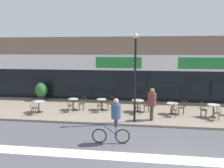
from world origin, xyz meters
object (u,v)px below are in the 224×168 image
Objects in this scene: bistro_table_3 at (138,103)px; pedestrian_far_end at (152,101)px; cafe_chair_0_near at (34,107)px; cafe_chair_2_side at (111,103)px; cafe_chair_2_near at (100,105)px; cafe_chair_4_side at (183,106)px; cafe_chair_1_side at (82,102)px; cafe_chair_5_near at (217,112)px; bistro_table_5 at (213,108)px; lamp_post at (135,72)px; bistro_table_4 at (172,106)px; cafe_chair_3_near at (138,106)px; cafe_chair_5_side at (202,109)px; planter_pot at (41,91)px; bistro_table_0 at (39,104)px; bistro_table_2 at (102,102)px; cyclist_1 at (115,118)px; cafe_chair_4_near at (174,109)px; cafe_chair_3_side at (148,104)px; cafe_chair_1_near at (70,105)px; bistro_table_1 at (73,102)px.

pedestrian_far_end is (0.80, -1.62, 0.55)m from bistro_table_3.
cafe_chair_0_near and cafe_chair_2_side have the same top height.
cafe_chair_4_side is (5.17, 0.22, 0.00)m from cafe_chair_2_near.
cafe_chair_1_side and cafe_chair_5_near have the same top height.
lamp_post reaches higher than bistro_table_5.
cafe_chair_2_side is (-1.79, 0.15, -0.03)m from bistro_table_3.
cafe_chair_3_near is at bearing -169.90° from bistro_table_4.
cafe_chair_2_near is 6.25m from cafe_chair_5_side.
bistro_table_4 is 0.38× the size of pedestrian_far_end.
cafe_chair_5_side is (5.63, -0.77, 0.00)m from cafe_chair_2_side.
planter_pot is 9.32m from pedestrian_far_end.
bistro_table_5 reaches higher than bistro_table_0.
bistro_table_2 is at bearing -175.99° from cafe_chair_1_side.
cafe_chair_0_near is at bearing -35.12° from cyclist_1.
cafe_chair_0_near is at bearing 22.67° from cafe_chair_1_side.
cafe_chair_5_side is at bearing 1.86° from bistro_table_0.
lamp_post is (-4.63, -1.37, 2.26)m from bistro_table_5.
cafe_chair_4_near is 3.44m from lamp_post.
cafe_chair_3_side is 1.75m from cafe_chair_4_near.
bistro_table_2 is at bearing -5.41° from cafe_chair_2_near.
cafe_chair_1_side is 1.32m from cafe_chair_2_near.
bistro_table_0 is 1.01× the size of bistro_table_3.
cafe_chair_1_near and cafe_chair_5_side have the same top height.
bistro_table_3 is at bearing -16.68° from planter_pot.
cafe_chair_2_near is 0.19× the size of lamp_post.
lamp_post reaches higher than bistro_table_3.
planter_pot is at bearing 44.90° from cafe_chair_1_near.
cafe_chair_4_side is at bearing 171.74° from cafe_chair_1_side.
cafe_chair_4_side is at bearing -93.73° from cafe_chair_2_near.
bistro_table_3 is (2.41, -0.16, 0.03)m from bistro_table_2.
lamp_post is at bearing -110.88° from cyclist_1.
cafe_chair_3_side is at bearing 0.54° from bistro_table_3.
cafe_chair_2_side is (-6.26, 0.78, -0.04)m from bistro_table_5.
cafe_chair_0_near is 1.00× the size of cafe_chair_4_side.
lamp_post is (2.25, -2.16, 2.30)m from bistro_table_2.
planter_pot is (-10.41, 2.54, 0.24)m from cafe_chair_4_side.
bistro_table_5 is at bearing 6.06° from cafe_chair_5_side.
cafe_chair_5_near is (4.47, -0.63, 0.00)m from cafe_chair_3_near.
cafe_chair_1_near and cafe_chair_5_near have the same top height.
bistro_table_4 is 0.78× the size of cafe_chair_4_near.
cafe_chair_2_near and cafe_chair_4_near have the same top height.
cafe_chair_5_side is at bearing -81.06° from cafe_chair_4_near.
cafe_chair_1_near and cafe_chair_2_near have the same top height.
pedestrian_far_end is (0.96, 0.39, -1.72)m from lamp_post.
cafe_chair_2_side is at bearing 5.41° from bistro_table_1.
cafe_chair_5_near is at bearing -151.90° from cyclist_1.
cafe_chair_1_side is at bearing -177.22° from cafe_chair_5_side.
cyclist_1 is (-4.80, -4.11, 0.55)m from cafe_chair_5_side.
planter_pot reaches higher than bistro_table_0.
cafe_chair_4_side is 5.85m from cyclist_1.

